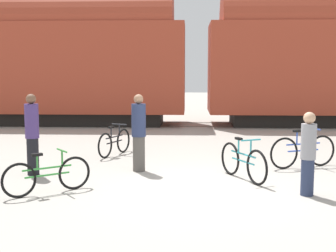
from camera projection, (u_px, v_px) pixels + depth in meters
ground_plane at (205, 188)px, 9.24m from camera, size 80.00×80.00×0.00m
freight_train at (197, 54)px, 19.67m from camera, size 51.83×2.92×5.64m
rail_near at (197, 126)px, 19.32m from camera, size 63.83×0.07×0.01m
rail_far at (196, 123)px, 20.74m from camera, size 63.83×0.07×0.01m
bicycle_teal at (243, 162)px, 9.91m from camera, size 0.82×1.62×0.91m
bicycle_black at (115, 142)px, 12.77m from camera, size 0.66×1.53×0.84m
bicycle_green at (48, 175)px, 8.79m from camera, size 1.41×1.10×0.81m
bicycle_blue at (303, 151)px, 11.15m from camera, size 1.70×0.74×0.94m
person_in_purple at (32, 134)px, 10.32m from camera, size 0.30×0.30×1.80m
person_in_navy at (139, 133)px, 10.70m from camera, size 0.33×0.33×1.78m
person_in_grey at (308, 153)px, 8.62m from camera, size 0.28×0.28×1.56m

